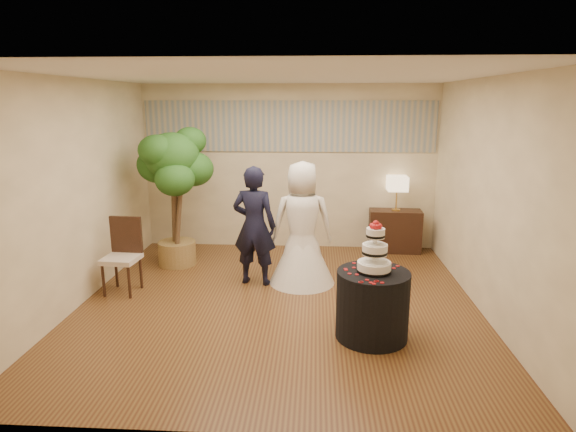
# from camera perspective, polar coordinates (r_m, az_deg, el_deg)

# --- Properties ---
(floor) EXTENTS (5.00, 5.00, 0.00)m
(floor) POSITION_cam_1_polar(r_m,az_deg,el_deg) (6.26, -1.14, -10.24)
(floor) COLOR brown
(floor) RESTS_ON ground
(ceiling) EXTENTS (5.00, 5.00, 0.00)m
(ceiling) POSITION_cam_1_polar(r_m,az_deg,el_deg) (5.74, -1.28, 16.29)
(ceiling) COLOR white
(ceiling) RESTS_ON wall_back
(wall_back) EXTENTS (5.00, 0.06, 2.80)m
(wall_back) POSITION_cam_1_polar(r_m,az_deg,el_deg) (8.30, 0.15, 5.75)
(wall_back) COLOR beige
(wall_back) RESTS_ON ground
(wall_front) EXTENTS (5.00, 0.06, 2.80)m
(wall_front) POSITION_cam_1_polar(r_m,az_deg,el_deg) (3.43, -4.50, -5.61)
(wall_front) COLOR beige
(wall_front) RESTS_ON ground
(wall_left) EXTENTS (0.06, 5.00, 2.80)m
(wall_left) POSITION_cam_1_polar(r_m,az_deg,el_deg) (6.53, -23.68, 2.48)
(wall_left) COLOR beige
(wall_left) RESTS_ON ground
(wall_right) EXTENTS (0.06, 5.00, 2.80)m
(wall_right) POSITION_cam_1_polar(r_m,az_deg,el_deg) (6.17, 22.63, 1.99)
(wall_right) COLOR beige
(wall_right) RESTS_ON ground
(mural_border) EXTENTS (4.90, 0.02, 0.85)m
(mural_border) POSITION_cam_1_polar(r_m,az_deg,el_deg) (8.22, 0.15, 10.58)
(mural_border) COLOR #989B90
(mural_border) RESTS_ON wall_back
(groom) EXTENTS (0.66, 0.49, 1.67)m
(groom) POSITION_cam_1_polar(r_m,az_deg,el_deg) (6.66, -4.01, -1.18)
(groom) COLOR black
(groom) RESTS_ON floor
(bride) EXTENTS (0.99, 0.99, 1.73)m
(bride) POSITION_cam_1_polar(r_m,az_deg,el_deg) (6.66, 1.71, -0.87)
(bride) COLOR white
(bride) RESTS_ON floor
(cake_table) EXTENTS (0.89, 0.89, 0.75)m
(cake_table) POSITION_cam_1_polar(r_m,az_deg,el_deg) (5.36, 9.97, -10.31)
(cake_table) COLOR black
(cake_table) RESTS_ON floor
(wedding_cake) EXTENTS (0.36, 0.36, 0.56)m
(wedding_cake) POSITION_cam_1_polar(r_m,az_deg,el_deg) (5.13, 10.27, -3.57)
(wedding_cake) COLOR white
(wedding_cake) RESTS_ON cake_table
(console) EXTENTS (0.88, 0.42, 0.72)m
(console) POSITION_cam_1_polar(r_m,az_deg,el_deg) (8.39, 12.53, -1.73)
(console) COLOR black
(console) RESTS_ON floor
(table_lamp) EXTENTS (0.33, 0.33, 0.58)m
(table_lamp) POSITION_cam_1_polar(r_m,az_deg,el_deg) (8.25, 12.76, 2.63)
(table_lamp) COLOR beige
(table_lamp) RESTS_ON console
(ficus_tree) EXTENTS (1.41, 1.41, 2.18)m
(ficus_tree) POSITION_cam_1_polar(r_m,az_deg,el_deg) (7.57, -13.35, 2.24)
(ficus_tree) COLOR #275B1C
(ficus_tree) RESTS_ON floor
(side_chair) EXTENTS (0.50, 0.51, 1.01)m
(side_chair) POSITION_cam_1_polar(r_m,az_deg,el_deg) (6.78, -19.20, -4.58)
(side_chair) COLOR black
(side_chair) RESTS_ON floor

